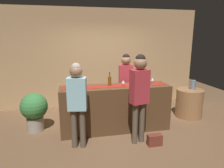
{
  "coord_description": "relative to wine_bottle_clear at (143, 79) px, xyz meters",
  "views": [
    {
      "loc": [
        -0.96,
        -4.16,
        2.06
      ],
      "look_at": [
        -0.08,
        0.0,
        1.07
      ],
      "focal_mm": 32.18,
      "sensor_mm": 36.0,
      "label": 1
    }
  ],
  "objects": [
    {
      "name": "wine_bottle_amber",
      "position": [
        -0.78,
        -0.04,
        0.0
      ],
      "size": [
        0.07,
        0.07,
        0.3
      ],
      "color": "brown",
      "rests_on": "bar_counter"
    },
    {
      "name": "customer_sipping",
      "position": [
        -0.34,
        -0.75,
        -0.03
      ],
      "size": [
        0.38,
        0.27,
        1.77
      ],
      "rotation": [
        0.0,
        0.0,
        0.23
      ],
      "color": "brown",
      "rests_on": "ground"
    },
    {
      "name": "bar_counter",
      "position": [
        -0.65,
        -0.08,
        -0.62
      ],
      "size": [
        2.42,
        0.6,
        1.02
      ],
      "primitive_type": "cube",
      "color": "#543821",
      "rests_on": "ground"
    },
    {
      "name": "vase_on_side_table",
      "position": [
        1.5,
        0.29,
        -0.27
      ],
      "size": [
        0.13,
        0.13,
        0.24
      ],
      "primitive_type": "cylinder",
      "color": "slate",
      "rests_on": "round_side_table"
    },
    {
      "name": "wine_bottle_clear",
      "position": [
        0.0,
        0.0,
        0.0
      ],
      "size": [
        0.07,
        0.07,
        0.3
      ],
      "color": "#B2C6C1",
      "rests_on": "bar_counter"
    },
    {
      "name": "wine_glass_mid_counter",
      "position": [
        -0.5,
        -0.17,
        -0.01
      ],
      "size": [
        0.07,
        0.07,
        0.14
      ],
      "color": "silver",
      "rests_on": "bar_counter"
    },
    {
      "name": "customer_browsing",
      "position": [
        -1.51,
        -0.68,
        -0.14
      ],
      "size": [
        0.37,
        0.26,
        1.63
      ],
      "rotation": [
        0.0,
        0.0,
        -0.18
      ],
      "color": "brown",
      "rests_on": "ground"
    },
    {
      "name": "bartender",
      "position": [
        -0.25,
        0.5,
        -0.1
      ],
      "size": [
        0.37,
        0.25,
        1.67
      ],
      "rotation": [
        0.0,
        0.0,
        2.97
      ],
      "color": "#26262B",
      "rests_on": "ground"
    },
    {
      "name": "back_wall",
      "position": [
        -0.65,
        1.82,
        0.32
      ],
      "size": [
        6.0,
        0.12,
        2.9
      ],
      "primitive_type": "cube",
      "color": "tan",
      "rests_on": "ground"
    },
    {
      "name": "wine_glass_far_end",
      "position": [
        -1.65,
        -0.12,
        -0.01
      ],
      "size": [
        0.07,
        0.07,
        0.14
      ],
      "color": "silver",
      "rests_on": "bar_counter"
    },
    {
      "name": "counter_runner_cloth",
      "position": [
        -0.65,
        -0.08,
        -0.11
      ],
      "size": [
        2.3,
        0.28,
        0.01
      ],
      "primitive_type": "cube",
      "color": "maroon",
      "rests_on": "bar_counter"
    },
    {
      "name": "wine_glass_near_customer",
      "position": [
        0.22,
        -0.05,
        -0.01
      ],
      "size": [
        0.07,
        0.07,
        0.14
      ],
      "color": "silver",
      "rests_on": "bar_counter"
    },
    {
      "name": "handbag",
      "position": [
        -0.06,
        -0.93,
        -1.02
      ],
      "size": [
        0.28,
        0.14,
        0.22
      ],
      "primitive_type": "cube",
      "color": "brown",
      "rests_on": "ground"
    },
    {
      "name": "potted_plant_tall",
      "position": [
        -2.43,
        0.25,
        -0.63
      ],
      "size": [
        0.59,
        0.59,
        0.87
      ],
      "color": "#9E9389",
      "rests_on": "ground"
    },
    {
      "name": "ground_plane",
      "position": [
        -0.65,
        -0.08,
        -1.13
      ],
      "size": [
        10.0,
        10.0,
        0.0
      ],
      "primitive_type": "plane",
      "color": "brown"
    },
    {
      "name": "round_side_table",
      "position": [
        1.43,
        0.27,
        -0.76
      ],
      "size": [
        0.68,
        0.68,
        0.74
      ],
      "primitive_type": "cylinder",
      "color": "#996B42",
      "rests_on": "ground"
    }
  ]
}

